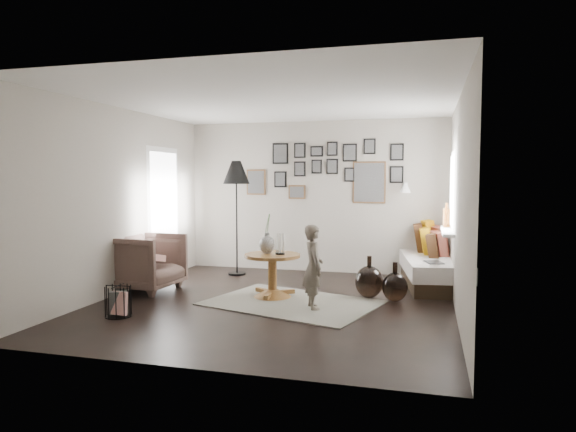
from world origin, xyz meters
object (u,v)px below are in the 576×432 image
(pedestal_table, at_px, (272,277))
(vase, at_px, (267,241))
(demijohn_large, at_px, (369,282))
(magazine_basket, at_px, (118,301))
(floor_lamp, at_px, (236,177))
(armchair, at_px, (146,262))
(child, at_px, (313,267))
(demijohn_small, at_px, (395,287))
(daybed, at_px, (433,265))

(pedestal_table, distance_m, vase, 0.49)
(vase, xyz_separation_m, demijohn_large, (1.35, 0.30, -0.54))
(magazine_basket, bearing_deg, floor_lamp, 81.96)
(pedestal_table, xyz_separation_m, demijohn_large, (1.27, 0.32, -0.05))
(vase, distance_m, floor_lamp, 1.93)
(armchair, bearing_deg, floor_lamp, -24.45)
(child, bearing_deg, vase, 30.43)
(vase, height_order, demijohn_large, vase)
(armchair, height_order, demijohn_small, armchair)
(armchair, height_order, demijohn_large, armchair)
(pedestal_table, height_order, armchair, armchair)
(pedestal_table, bearing_deg, demijohn_large, 14.16)
(vase, xyz_separation_m, floor_lamp, (-0.98, 1.41, 0.88))
(pedestal_table, distance_m, armchair, 1.89)
(magazine_basket, relative_size, child, 0.35)
(daybed, bearing_deg, child, -135.69)
(pedestal_table, distance_m, floor_lamp, 2.25)
(vase, bearing_deg, floor_lamp, 124.72)
(child, bearing_deg, demijohn_large, -64.97)
(armchair, xyz_separation_m, magazine_basket, (0.43, -1.34, -0.23))
(floor_lamp, bearing_deg, vase, -55.28)
(armchair, relative_size, magazine_basket, 2.49)
(pedestal_table, xyz_separation_m, armchair, (-1.89, -0.06, 0.14))
(pedestal_table, bearing_deg, vase, 165.96)
(demijohn_large, bearing_deg, floor_lamp, 154.49)
(demijohn_large, bearing_deg, vase, -167.46)
(vase, xyz_separation_m, magazine_basket, (-1.38, -1.42, -0.58))
(magazine_basket, bearing_deg, demijohn_large, 32.22)
(daybed, relative_size, demijohn_large, 3.59)
(floor_lamp, relative_size, magazine_basket, 5.24)
(armchair, xyz_separation_m, demijohn_small, (3.51, 0.26, -0.22))
(floor_lamp, bearing_deg, demijohn_small, -24.68)
(magazine_basket, height_order, demijohn_large, demijohn_large)
(magazine_basket, xyz_separation_m, child, (2.13, 0.94, 0.35))
(daybed, relative_size, magazine_basket, 5.65)
(magazine_basket, distance_m, demijohn_large, 3.23)
(magazine_basket, xyz_separation_m, demijohn_large, (2.73, 1.72, 0.04))
(vase, height_order, floor_lamp, floor_lamp)
(vase, relative_size, child, 0.52)
(demijohn_large, bearing_deg, child, -127.90)
(armchair, relative_size, floor_lamp, 0.47)
(floor_lamp, distance_m, demijohn_large, 2.95)
(vase, xyz_separation_m, daybed, (2.20, 1.44, -0.46))
(pedestal_table, relative_size, vase, 1.40)
(armchair, bearing_deg, magazine_basket, -157.91)
(armchair, distance_m, magazine_basket, 1.42)
(armchair, distance_m, demijohn_small, 3.52)
(magazine_basket, height_order, child, child)
(demijohn_large, bearing_deg, magazine_basket, -147.78)
(armchair, xyz_separation_m, floor_lamp, (0.83, 1.50, 1.23))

